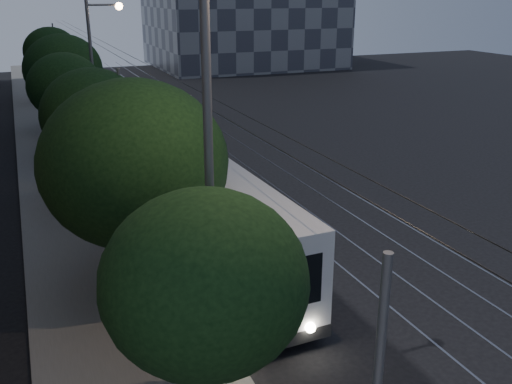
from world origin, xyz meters
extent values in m
plane|color=black|center=(0.00, 0.00, 0.00)|extent=(120.00, 120.00, 0.00)
cube|color=slate|center=(-7.50, 20.00, 0.07)|extent=(5.00, 90.00, 0.15)
cube|color=gray|center=(0.28, 20.00, 0.01)|extent=(0.08, 90.00, 0.02)
cube|color=gray|center=(1.72, 20.00, 0.01)|extent=(0.08, 90.00, 0.02)
cube|color=gray|center=(3.28, 20.00, 0.01)|extent=(0.08, 90.00, 0.02)
cube|color=gray|center=(4.72, 20.00, 0.01)|extent=(0.08, 90.00, 0.02)
cylinder|color=black|center=(-3.85, 20.00, 5.60)|extent=(0.02, 90.00, 0.02)
cylinder|color=black|center=(-3.15, 20.00, 5.60)|extent=(0.02, 90.00, 0.02)
cylinder|color=slate|center=(-5.30, 10.00, 3.00)|extent=(0.14, 0.14, 6.00)
cylinder|color=slate|center=(-5.30, 30.00, 3.00)|extent=(0.14, 0.14, 6.00)
cylinder|color=slate|center=(-5.30, 50.00, 3.00)|extent=(0.14, 0.14, 6.00)
cube|color=silver|center=(-4.02, 2.42, 1.91)|extent=(3.13, 12.97, 3.06)
cube|color=black|center=(-4.02, 2.42, 0.54)|extent=(3.17, 13.01, 0.38)
cube|color=black|center=(-4.02, 2.95, 2.04)|extent=(3.11, 10.29, 1.13)
cube|color=black|center=(-4.02, -4.00, 2.20)|extent=(2.44, 0.15, 1.40)
cube|color=black|center=(-4.02, 8.83, 2.15)|extent=(2.24, 0.15, 1.07)
cube|color=#28F156|center=(-4.02, -4.00, 3.17)|extent=(1.72, 0.11, 0.34)
cube|color=#98989A|center=(-4.02, 5.64, 3.71)|extent=(2.41, 2.43, 0.54)
sphere|color=white|center=(-4.93, -4.05, 0.81)|extent=(0.28, 0.28, 0.28)
sphere|color=white|center=(-3.11, -4.05, 0.81)|extent=(0.28, 0.28, 0.28)
cylinder|color=slate|center=(-4.34, 6.77, 4.57)|extent=(0.06, 4.86, 2.11)
cylinder|color=slate|center=(-3.70, 6.77, 4.57)|extent=(0.06, 4.86, 2.11)
cylinder|color=black|center=(-5.34, -1.71, 0.54)|extent=(0.32, 1.07, 1.07)
cylinder|color=black|center=(-2.70, -1.71, 0.54)|extent=(0.32, 1.07, 1.07)
cylinder|color=black|center=(-5.34, 5.25, 0.54)|extent=(0.32, 1.07, 1.07)
cylinder|color=black|center=(-2.70, 5.25, 0.54)|extent=(0.32, 1.07, 1.07)
cylinder|color=black|center=(-5.34, 7.32, 0.54)|extent=(0.32, 1.07, 1.07)
cylinder|color=black|center=(-2.70, 7.32, 0.54)|extent=(0.32, 1.07, 1.07)
imported|color=#929499|center=(-4.30, 12.41, 0.72)|extent=(3.66, 5.65, 1.45)
imported|color=white|center=(-3.93, 14.14, 0.61)|extent=(1.95, 3.78, 1.23)
imported|color=#B7B7BB|center=(-2.70, 23.78, 0.78)|extent=(3.43, 5.72, 1.55)
imported|color=#B8B8BC|center=(-2.70, 29.00, 0.64)|extent=(2.15, 4.07, 1.27)
imported|color=white|center=(-3.01, 34.94, 0.65)|extent=(1.60, 3.83, 1.29)
ellipsoid|color=black|center=(-6.50, -5.88, 3.77)|extent=(4.13, 4.13, 3.72)
cylinder|color=#31241B|center=(-6.50, 0.88, 1.11)|extent=(0.44, 0.44, 2.22)
ellipsoid|color=black|center=(-6.50, 0.88, 4.32)|extent=(5.59, 5.59, 5.03)
cylinder|color=#31241B|center=(-6.50, 10.28, 1.14)|extent=(0.44, 0.44, 2.28)
ellipsoid|color=black|center=(-6.50, 10.28, 3.99)|extent=(4.56, 4.56, 4.11)
cylinder|color=#31241B|center=(-7.00, 17.89, 1.31)|extent=(0.44, 0.44, 2.62)
ellipsoid|color=black|center=(-7.00, 17.89, 4.16)|extent=(4.11, 4.11, 3.70)
cylinder|color=#31241B|center=(-6.50, 24.82, 1.16)|extent=(0.44, 0.44, 2.32)
ellipsoid|color=black|center=(-6.50, 24.82, 4.25)|extent=(5.14, 5.14, 4.62)
cylinder|color=#31241B|center=(-6.50, 36.08, 1.36)|extent=(0.44, 0.44, 2.71)
ellipsoid|color=black|center=(-6.50, 36.08, 4.39)|extent=(4.47, 4.47, 4.03)
cylinder|color=slate|center=(-5.80, -4.16, 5.60)|extent=(0.20, 0.20, 11.19)
cylinder|color=slate|center=(-5.20, 19.95, 4.38)|extent=(0.20, 0.20, 8.75)
cylinder|color=slate|center=(-4.24, 19.95, 8.40)|extent=(1.93, 0.12, 0.12)
sphere|color=#FFC48C|center=(-3.36, 19.95, 8.31)|extent=(0.44, 0.44, 0.44)
camera|label=1|loc=(-9.38, -15.42, 9.13)|focal=40.00mm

